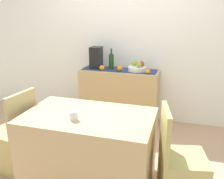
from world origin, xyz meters
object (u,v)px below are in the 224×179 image
dining_table (90,149)px  chair_by_corner (180,174)px  wine_bottle (111,61)px  sideboard_console (119,96)px  coffee_maker (96,58)px  coffee_cup (74,116)px  chair_near_window (15,145)px  fruit_bowl (137,69)px

dining_table → chair_by_corner: (0.88, -0.00, -0.10)m
wine_bottle → sideboard_console: bearing=0.0°
coffee_maker → coffee_cup: coffee_maker is taller
sideboard_console → dining_table: sideboard_console is taller
coffee_maker → chair_near_window: coffee_maker is taller
fruit_bowl → dining_table: (-0.18, -1.49, -0.50)m
fruit_bowl → coffee_maker: bearing=180.0°
sideboard_console → coffee_maker: bearing=180.0°
wine_bottle → dining_table: (0.22, -1.49, -0.58)m
coffee_cup → chair_near_window: size_ratio=0.10×
wine_bottle → coffee_cup: (0.13, -1.64, -0.17)m
dining_table → coffee_cup: size_ratio=14.45×
sideboard_console → wine_bottle: wine_bottle is taller
coffee_maker → chair_by_corner: size_ratio=0.36×
coffee_cup → chair_by_corner: size_ratio=0.10×
coffee_maker → coffee_cup: size_ratio=3.81×
chair_near_window → dining_table: bearing=0.2°
coffee_maker → chair_by_corner: bearing=-48.1°
coffee_maker → dining_table: (0.46, -1.49, -0.62)m
fruit_bowl → chair_by_corner: 1.76m
fruit_bowl → chair_by_corner: chair_by_corner is taller
chair_near_window → chair_by_corner: (1.77, -0.00, 0.00)m
coffee_maker → chair_by_corner: coffee_maker is taller
coffee_maker → dining_table: 1.68m
sideboard_console → chair_by_corner: size_ratio=1.30×
sideboard_console → chair_near_window: 1.70m
sideboard_console → chair_by_corner: bearing=-56.9°
wine_bottle → dining_table: bearing=-81.8°
wine_bottle → coffee_cup: 1.65m
coffee_maker → wine_bottle: bearing=-0.0°
fruit_bowl → chair_near_window: size_ratio=0.30×
wine_bottle → chair_near_window: bearing=-114.1°
fruit_bowl → coffee_cup: bearing=-99.0°
coffee_cup → chair_near_window: (-0.80, 0.14, -0.52)m
dining_table → coffee_cup: coffee_cup is taller
coffee_cup → chair_by_corner: chair_by_corner is taller
fruit_bowl → chair_near_window: (-1.06, -1.49, -0.60)m
dining_table → coffee_cup: 0.45m
coffee_cup → chair_near_window: bearing=169.8°
coffee_maker → chair_near_window: (-0.43, -1.49, -0.73)m
dining_table → fruit_bowl: bearing=83.3°
sideboard_console → chair_by_corner: 1.79m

